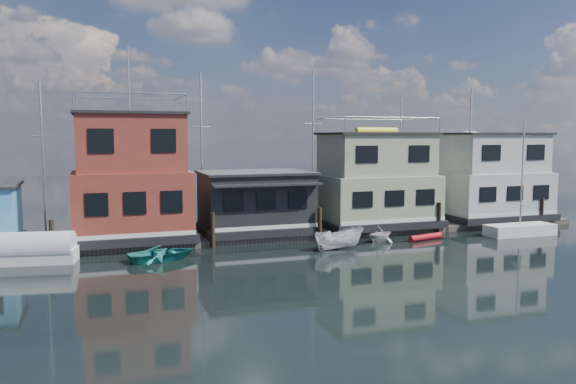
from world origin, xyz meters
name	(u,v)px	position (x,y,z in m)	size (l,w,h in m)	color
ground	(334,280)	(0.00, 0.00, 0.00)	(160.00, 160.00, 0.00)	black
dock	(263,234)	(0.00, 12.00, 0.20)	(48.00, 5.00, 0.40)	#595147
houseboat_red	(131,180)	(-8.50, 12.00, 4.10)	(7.40, 5.90, 11.86)	black
houseboat_dark	(256,202)	(-0.50, 11.98, 2.42)	(7.40, 6.10, 4.06)	black
houseboat_green	(376,181)	(8.50, 12.00, 3.55)	(8.40, 5.90, 7.03)	black
houseboat_white	(490,178)	(18.50, 12.00, 3.54)	(8.40, 5.90, 6.66)	black
pilings	(270,227)	(-0.33, 9.20, 1.10)	(42.28, 0.28, 2.20)	#2D2116
background_masts	(298,152)	(4.76, 18.00, 5.55)	(36.40, 0.16, 12.00)	silver
red_kayak	(426,237)	(9.80, 7.40, 0.20)	(0.40, 0.40, 2.74)	#B0121A
motorboat	(339,239)	(3.16, 6.47, 0.64)	(1.24, 3.30, 1.27)	white
tarp_runabout	(33,251)	(-13.94, 8.53, 0.67)	(4.67, 2.47, 1.80)	silver
dinghy_white	(380,234)	(6.66, 7.82, 0.54)	(1.75, 2.03, 1.07)	silver
day_sailer	(520,229)	(16.89, 6.79, 0.45)	(4.94, 1.72, 7.75)	white
dinghy_teal	(162,253)	(-7.28, 6.90, 0.38)	(2.64, 3.70, 0.77)	teal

